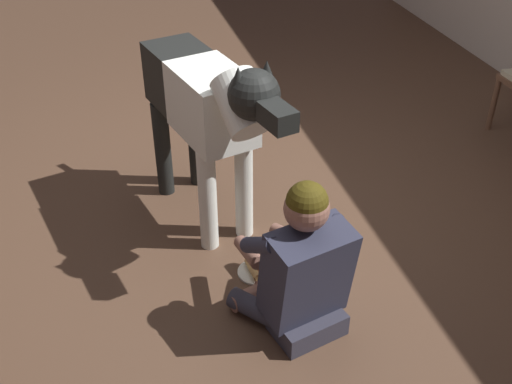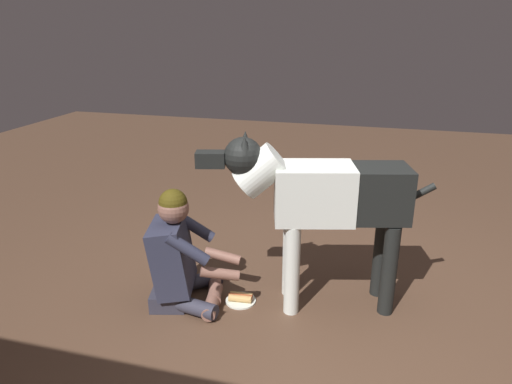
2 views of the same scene
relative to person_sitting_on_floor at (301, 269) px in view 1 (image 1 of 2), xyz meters
name	(u,v)px [view 1 (image 1 of 2)]	position (x,y,z in m)	size (l,w,h in m)	color
ground_plane	(250,202)	(-1.08, 0.04, -0.35)	(13.01, 13.01, 0.00)	brown
person_sitting_on_floor	(301,269)	(0.00, 0.00, 0.00)	(0.69, 0.58, 0.86)	#323240
large_dog	(207,106)	(-0.94, -0.24, 0.45)	(1.54, 0.56, 1.23)	white
hot_dog_on_plate	(257,269)	(-0.41, -0.11, -0.33)	(0.22, 0.22, 0.06)	white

